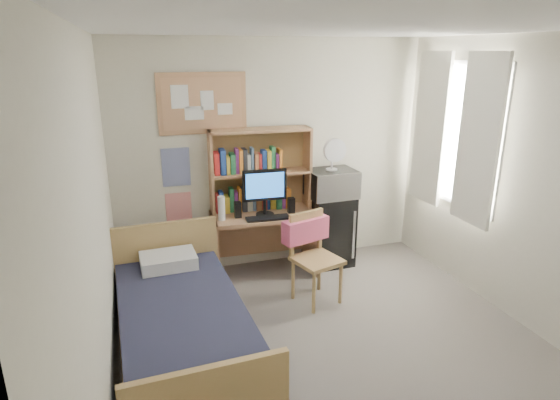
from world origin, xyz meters
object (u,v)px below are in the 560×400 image
object	(u,v)px
bed	(184,335)
speaker_left	(238,210)
desk_chair	(317,259)
microwave	(331,183)
desk_fan	(332,156)
speaker_right	(291,205)
monitor	(265,193)
desk	(264,243)
mini_fridge	(329,229)
bulletin_board	(202,103)

from	to	relation	value
bed	speaker_left	xyz separation A→B (m)	(0.77, 1.35, 0.54)
desk_chair	microwave	size ratio (longest dim) A/B	1.71
bed	speaker_left	bearing A→B (deg)	57.97
desk_chair	desk_fan	size ratio (longest dim) A/B	2.81
speaker_right	microwave	size ratio (longest dim) A/B	0.32
microwave	desk_fan	xyz separation A→B (m)	(0.00, -0.00, 0.32)
bed	monitor	bearing A→B (deg)	48.94
desk	mini_fridge	bearing A→B (deg)	6.36
desk	microwave	bearing A→B (deg)	4.96
mini_fridge	monitor	xyz separation A→B (m)	(-0.82, -0.10, 0.56)
desk	desk_chair	size ratio (longest dim) A/B	1.26
mini_fridge	desk_fan	world-z (taller)	desk_fan
bulletin_board	speaker_right	world-z (taller)	bulletin_board
monitor	speaker_right	distance (m)	0.34
desk	desk_chair	world-z (taller)	desk_chair
monitor	desk_fan	world-z (taller)	desk_fan
desk_chair	monitor	world-z (taller)	monitor
speaker_left	desk_fan	world-z (taller)	desk_fan
speaker_right	microwave	distance (m)	0.56
mini_fridge	desk_fan	bearing A→B (deg)	-90.00
bulletin_board	mini_fridge	world-z (taller)	bulletin_board
speaker_right	desk_chair	bearing A→B (deg)	-84.03
desk	desk_chair	bearing A→B (deg)	-63.83
bed	speaker_right	size ratio (longest dim) A/B	11.24
bulletin_board	desk	size ratio (longest dim) A/B	0.81
desk_chair	monitor	xyz separation A→B (m)	(-0.33, 0.72, 0.52)
microwave	desk_chair	bearing A→B (deg)	-122.63
bed	monitor	xyz separation A→B (m)	(1.07, 1.34, 0.71)
monitor	speaker_left	size ratio (longest dim) A/B	2.94
desk	speaker_left	world-z (taller)	speaker_left
bed	microwave	world-z (taller)	microwave
desk	desk_fan	bearing A→B (deg)	4.96
bed	monitor	distance (m)	1.86
desk	monitor	xyz separation A→B (m)	(-0.00, -0.06, 0.62)
speaker_right	microwave	world-z (taller)	microwave
monitor	desk_fan	xyz separation A→B (m)	(0.82, 0.08, 0.33)
speaker_left	desk_fan	bearing A→B (deg)	6.69
desk_chair	bed	bearing A→B (deg)	-172.58
monitor	microwave	xyz separation A→B (m)	(0.82, 0.08, 0.01)
monitor	desk	bearing A→B (deg)	90.00
bulletin_board	desk_chair	size ratio (longest dim) A/B	1.02
desk	speaker_right	world-z (taller)	speaker_right
mini_fridge	desk	bearing A→B (deg)	-178.31
speaker_left	desk_fan	distance (m)	1.23
mini_fridge	microwave	world-z (taller)	microwave
speaker_left	speaker_right	xyz separation A→B (m)	(0.60, -0.03, 0.00)
monitor	bed	bearing A→B (deg)	-125.44
desk	microwave	distance (m)	1.03
bed	monitor	world-z (taller)	monitor
bulletin_board	monitor	size ratio (longest dim) A/B	1.83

